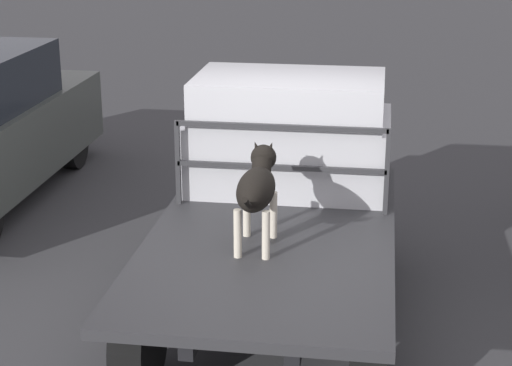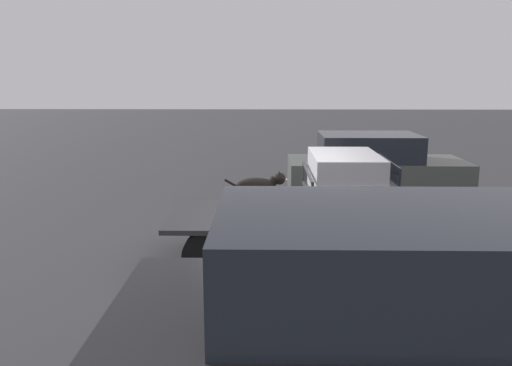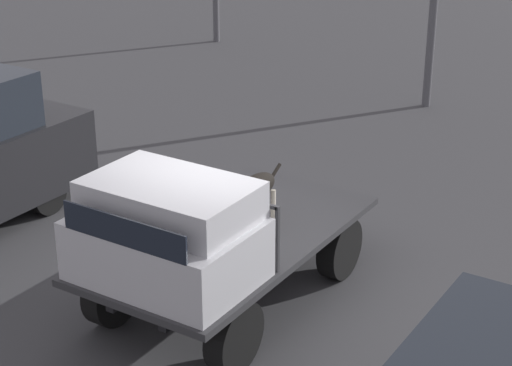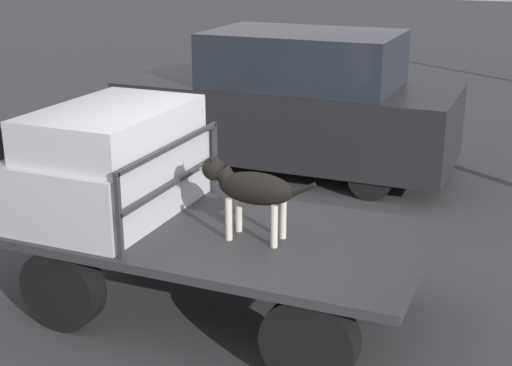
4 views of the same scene
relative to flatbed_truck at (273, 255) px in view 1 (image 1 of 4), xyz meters
name	(u,v)px [view 1 (image 1 of 4)]	position (x,y,z in m)	size (l,w,h in m)	color
ground_plane	(273,319)	(0.00, 0.00, -0.59)	(80.00, 80.00, 0.00)	#38383A
flatbed_truck	(273,255)	(0.00, 0.00, 0.00)	(3.72, 1.94, 0.82)	black
truck_cab	(290,133)	(1.14, 0.00, 0.72)	(1.28, 1.82, 1.03)	#B7B7BC
truck_headboard	(281,153)	(0.46, 0.00, 0.73)	(0.04, 1.82, 0.75)	#2D2D30
dog	(257,186)	(-0.33, 0.08, 0.70)	(1.09, 0.28, 0.73)	beige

